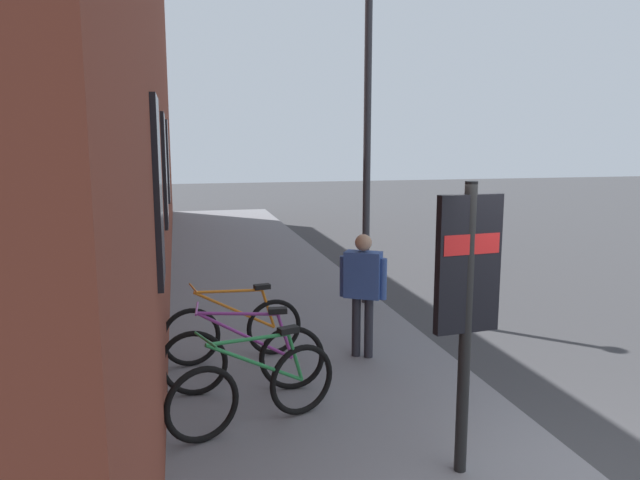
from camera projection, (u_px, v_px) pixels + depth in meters
ground at (438, 305)px, 10.49m from camera, size 60.00×60.00×0.00m
sidewalk_pavement at (263, 284)px, 11.77m from camera, size 24.00×3.50×0.12m
station_facade at (146, 53)px, 11.54m from camera, size 22.00×0.65×8.89m
bicycle_end_of_row at (255, 388)px, 5.74m from camera, size 0.72×1.69×0.97m
bicycle_beside_lamp at (244, 358)px, 6.54m from camera, size 0.48×1.77×0.97m
bicycle_by_door at (234, 330)px, 7.51m from camera, size 0.48×1.76×0.97m
transit_info_sign at (467, 283)px, 4.79m from camera, size 0.14×0.56×2.40m
pedestrian_by_facade at (363, 283)px, 7.53m from camera, size 0.42×0.52×1.57m
street_lamp at (368, 106)px, 9.69m from camera, size 0.28×0.28×5.48m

